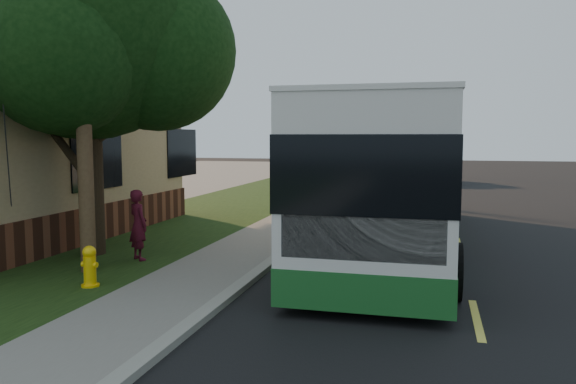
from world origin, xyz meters
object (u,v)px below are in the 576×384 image
at_px(traffic_signal, 394,131).
at_px(transit_bus, 393,172).
at_px(utility_pole, 80,38).
at_px(skateboarder, 138,225).
at_px(distant_car, 433,169).
at_px(bare_tree_far, 339,148).
at_px(dumpster, 47,206).
at_px(leafy_tree, 91,28).
at_px(bare_tree_near, 289,149).
at_px(fire_hydrant, 90,266).

bearing_deg(traffic_signal, transit_bus, -86.29).
height_order(utility_pole, skateboarder, utility_pole).
distance_m(utility_pole, transit_bus, 7.84).
distance_m(transit_bus, distant_car, 20.18).
relative_size(bare_tree_far, distant_car, 0.82).
bearing_deg(utility_pole, skateboarder, 69.56).
xyz_separation_m(bare_tree_far, dumpster, (-4.50, -24.77, -1.26)).
height_order(utility_pole, bare_tree_far, utility_pole).
relative_size(bare_tree_far, traffic_signal, 0.73).
distance_m(traffic_signal, distant_car, 8.98).
distance_m(traffic_signal, transit_bus, 28.41).
xyz_separation_m(leafy_tree, bare_tree_far, (1.17, 27.35, -3.16)).
relative_size(traffic_signal, dumpster, 2.97).
relative_size(utility_pole, bare_tree_far, 2.25).
bearing_deg(bare_tree_far, leafy_tree, -92.45).
distance_m(bare_tree_near, distant_car, 10.47).
relative_size(transit_bus, dumpster, 6.96).
height_order(leafy_tree, skateboarder, leafy_tree).
xyz_separation_m(utility_pole, bare_tree_far, (0.31, 29.01, -2.63)).
height_order(utility_pole, leafy_tree, utility_pole).
height_order(bare_tree_near, distant_car, bare_tree_near).
bearing_deg(transit_bus, leafy_tree, -155.02).
distance_m(fire_hydrant, distant_car, 26.49).
distance_m(bare_tree_far, skateboarder, 27.83).
bearing_deg(transit_bus, fire_hydrant, -130.99).
xyz_separation_m(skateboarder, dumpster, (-4.65, 3.04, -0.10)).
height_order(utility_pole, dumpster, utility_pole).
xyz_separation_m(bare_tree_far, traffic_signal, (3.50, 4.00, 1.16)).
bearing_deg(bare_tree_near, bare_tree_far, 87.61).
bearing_deg(distant_car, fire_hydrant, -105.50).
bearing_deg(skateboarder, utility_pole, 104.79).
bearing_deg(fire_hydrant, distant_car, 77.00).
xyz_separation_m(bare_tree_far, distant_car, (6.36, -4.19, -1.17)).
distance_m(fire_hydrant, transit_bus, 7.66).
bearing_deg(skateboarder, dumpster, 2.07).
bearing_deg(leafy_tree, transit_bus, 24.98).
relative_size(bare_tree_near, dumpster, 2.33).
height_order(leafy_tree, dumpster, leafy_tree).
relative_size(utility_pole, transit_bus, 0.70).
relative_size(bare_tree_near, distant_car, 0.88).
xyz_separation_m(utility_pole, distant_car, (6.66, 24.81, -3.79)).
bearing_deg(bare_tree_near, fire_hydrant, -87.14).
bearing_deg(dumpster, bare_tree_near, 72.59).
height_order(utility_pole, bare_tree_near, utility_pole).
bearing_deg(utility_pole, leafy_tree, 117.60).
xyz_separation_m(transit_bus, dumpster, (-9.84, -0.45, -1.11)).
bearing_deg(distant_car, utility_pole, -107.53).
distance_m(fire_hydrant, bare_tree_near, 18.10).
distance_m(bare_tree_near, traffic_signal, 16.52).
height_order(fire_hydrant, transit_bus, transit_bus).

